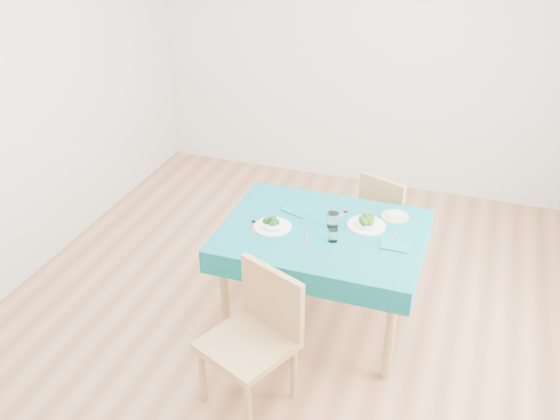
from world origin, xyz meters
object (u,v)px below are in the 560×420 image
(bowl_far, at_px, (367,221))
(side_plate, at_px, (395,216))
(bowl_near, at_px, (273,223))
(table, at_px, (321,277))
(chair_near, at_px, (247,324))
(chair_far, at_px, (391,216))

(bowl_far, xyz_separation_m, side_plate, (0.16, 0.18, -0.03))
(bowl_far, distance_m, side_plate, 0.24)
(bowl_near, height_order, bowl_far, bowl_far)
(table, distance_m, bowl_near, 0.53)
(bowl_far, bearing_deg, table, -152.22)
(bowl_near, bearing_deg, chair_near, -81.47)
(bowl_far, relative_size, side_plate, 1.39)
(table, relative_size, chair_far, 1.41)
(table, bearing_deg, bowl_near, -165.50)
(bowl_near, bearing_deg, table, 14.50)
(bowl_near, bearing_deg, side_plate, 28.68)
(table, relative_size, chair_near, 1.13)
(table, distance_m, chair_near, 0.89)
(chair_far, height_order, bowl_far, chair_far)
(chair_near, bearing_deg, chair_far, 96.29)
(side_plate, bearing_deg, table, -142.51)
(bowl_near, relative_size, side_plate, 1.35)
(chair_near, bearing_deg, table, 100.12)
(table, xyz_separation_m, chair_far, (0.32, 0.83, 0.09))
(table, xyz_separation_m, bowl_near, (-0.32, -0.08, 0.42))
(table, bearing_deg, chair_near, -103.55)
(bowl_near, bearing_deg, bowl_far, 20.76)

